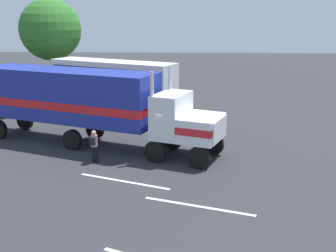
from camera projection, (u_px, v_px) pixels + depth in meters
ground_plane at (181, 156)px, 21.68m from camera, size 120.00×120.00×0.00m
lane_stripe_near at (124, 181)px, 18.41m from camera, size 4.17×1.71×0.01m
lane_stripe_mid at (198, 206)px, 16.02m from camera, size 4.23×1.54×0.01m
semi_truck at (84, 100)px, 23.06m from camera, size 14.09×7.48×4.50m
person_bystander at (94, 145)px, 20.57m from camera, size 0.36×0.47×1.63m
parked_bus at (113, 77)px, 34.58m from camera, size 11.01×7.08×3.40m
tree_left at (50, 30)px, 40.40m from camera, size 5.91×5.91×8.62m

